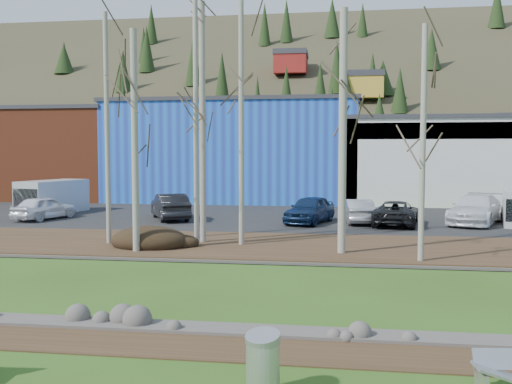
% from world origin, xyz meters
% --- Properties ---
extents(dirt_strip, '(80.00, 1.80, 0.03)m').
position_xyz_m(dirt_strip, '(0.00, 2.10, 0.01)').
color(dirt_strip, '#382616').
rests_on(dirt_strip, ground).
extents(near_bank_rocks, '(80.00, 0.80, 0.50)m').
position_xyz_m(near_bank_rocks, '(0.00, 3.10, 0.00)').
color(near_bank_rocks, '#47423D').
rests_on(near_bank_rocks, ground).
extents(river, '(80.00, 8.00, 0.90)m').
position_xyz_m(river, '(0.00, 7.20, 0.00)').
color(river, '#152031').
rests_on(river, ground).
extents(far_bank_rocks, '(80.00, 0.80, 0.46)m').
position_xyz_m(far_bank_rocks, '(0.00, 11.30, 0.00)').
color(far_bank_rocks, '#47423D').
rests_on(far_bank_rocks, ground).
extents(far_bank, '(80.00, 7.00, 0.15)m').
position_xyz_m(far_bank, '(0.00, 14.50, 0.07)').
color(far_bank, '#382616').
rests_on(far_bank, ground).
extents(parking_lot, '(80.00, 14.00, 0.14)m').
position_xyz_m(parking_lot, '(0.00, 25.00, 0.07)').
color(parking_lot, black).
rests_on(parking_lot, ground).
extents(building_brick, '(16.32, 12.24, 7.80)m').
position_xyz_m(building_brick, '(-24.00, 39.00, 3.91)').
color(building_brick, brown).
rests_on(building_brick, ground).
extents(building_blue, '(20.40, 12.24, 8.30)m').
position_xyz_m(building_blue, '(-6.00, 39.00, 4.16)').
color(building_blue, '#213DA8').
rests_on(building_blue, ground).
extents(building_white, '(18.36, 12.24, 6.80)m').
position_xyz_m(building_white, '(12.00, 38.98, 3.41)').
color(building_white, silver).
rests_on(building_white, ground).
extents(hillside, '(160.00, 72.00, 35.00)m').
position_xyz_m(hillside, '(0.00, 84.00, 17.50)').
color(hillside, '#312F1C').
rests_on(hillside, ground).
extents(litter_bin, '(0.71, 0.71, 0.98)m').
position_xyz_m(litter_bin, '(1.41, -0.15, 0.49)').
color(litter_bin, '#B7BABC').
rests_on(litter_bin, ground).
extents(dirt_mound, '(3.24, 2.29, 0.63)m').
position_xyz_m(dirt_mound, '(-5.16, 13.28, 0.47)').
color(dirt_mound, black).
rests_on(dirt_mound, far_bank).
extents(birch_0, '(0.21, 0.21, 9.80)m').
position_xyz_m(birch_0, '(-7.15, 13.88, 5.05)').
color(birch_0, '#B2B0A1').
rests_on(birch_0, far_bank).
extents(birch_1, '(0.27, 0.27, 10.33)m').
position_xyz_m(birch_1, '(-3.22, 14.84, 5.32)').
color(birch_1, '#B2B0A1').
rests_on(birch_1, far_bank).
extents(birch_2, '(0.21, 0.21, 10.97)m').
position_xyz_m(birch_2, '(-3.29, 13.95, 5.64)').
color(birch_2, '#B2B0A1').
rests_on(birch_2, far_bank).
extents(birch_3, '(0.27, 0.27, 8.70)m').
position_xyz_m(birch_3, '(-5.30, 12.17, 4.50)').
color(birch_3, '#B2B0A1').
rests_on(birch_3, far_bank).
extents(birch_4, '(0.22, 0.22, 10.20)m').
position_xyz_m(birch_4, '(-1.44, 14.38, 5.25)').
color(birch_4, '#B2B0A1').
rests_on(birch_4, far_bank).
extents(birch_5, '(0.21, 0.21, 8.43)m').
position_xyz_m(birch_5, '(5.59, 11.69, 4.36)').
color(birch_5, '#B2B0A1').
rests_on(birch_5, far_bank).
extents(birch_6, '(0.31, 0.31, 9.38)m').
position_xyz_m(birch_6, '(2.77, 12.93, 4.84)').
color(birch_6, '#B2B0A1').
rests_on(birch_6, far_bank).
extents(car_0, '(2.67, 4.33, 1.38)m').
position_xyz_m(car_0, '(-14.38, 21.66, 0.83)').
color(car_0, white).
rests_on(car_0, parking_lot).
extents(car_1, '(3.52, 4.84, 1.52)m').
position_xyz_m(car_1, '(-7.11, 22.76, 0.90)').
color(car_1, black).
rests_on(car_1, parking_lot).
extents(car_2, '(3.04, 4.75, 1.51)m').
position_xyz_m(car_2, '(1.07, 22.17, 0.89)').
color(car_2, navy).
rests_on(car_2, parking_lot).
extents(car_3, '(1.81, 4.17, 1.33)m').
position_xyz_m(car_3, '(3.72, 22.63, 0.81)').
color(car_3, '#BAB9BB').
rests_on(car_3, parking_lot).
extents(car_4, '(2.93, 5.04, 1.32)m').
position_xyz_m(car_4, '(5.70, 21.97, 0.80)').
color(car_4, '#242426').
rests_on(car_4, parking_lot).
extents(car_5, '(4.35, 5.99, 1.61)m').
position_xyz_m(car_5, '(10.10, 23.16, 0.95)').
color(car_5, white).
rests_on(car_5, parking_lot).
extents(van_grey, '(3.06, 5.15, 2.11)m').
position_xyz_m(van_grey, '(-15.71, 24.93, 1.19)').
color(van_grey, silver).
rests_on(van_grey, parking_lot).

